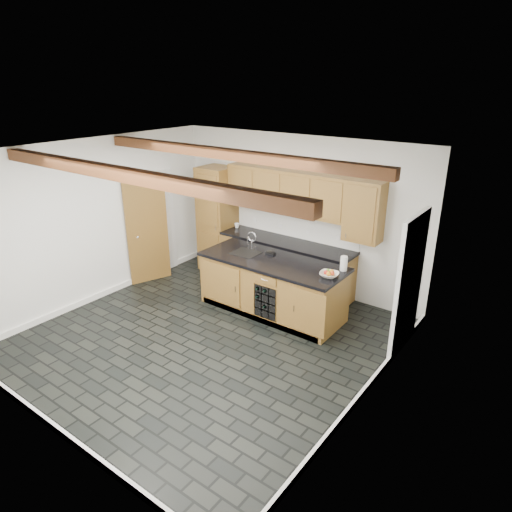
{
  "coord_description": "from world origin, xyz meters",
  "views": [
    {
      "loc": [
        4.18,
        -4.39,
        3.72
      ],
      "look_at": [
        0.34,
        0.8,
        1.17
      ],
      "focal_mm": 32.0,
      "sensor_mm": 36.0,
      "label": 1
    }
  ],
  "objects_px": {
    "island": "(272,286)",
    "kitchen_scale": "(270,253)",
    "paper_towel": "(344,264)",
    "fruit_bowl": "(329,275)"
  },
  "relations": [
    {
      "from": "fruit_bowl",
      "to": "paper_towel",
      "type": "xyz_separation_m",
      "value": [
        0.06,
        0.35,
        0.08
      ]
    },
    {
      "from": "island",
      "to": "paper_towel",
      "type": "xyz_separation_m",
      "value": [
        1.11,
        0.32,
        0.58
      ]
    },
    {
      "from": "island",
      "to": "kitchen_scale",
      "type": "height_order",
      "value": "kitchen_scale"
    },
    {
      "from": "island",
      "to": "paper_towel",
      "type": "distance_m",
      "value": 1.3
    },
    {
      "from": "paper_towel",
      "to": "kitchen_scale",
      "type": "bearing_deg",
      "value": -175.83
    },
    {
      "from": "fruit_bowl",
      "to": "kitchen_scale",
      "type": "bearing_deg",
      "value": 168.47
    },
    {
      "from": "island",
      "to": "kitchen_scale",
      "type": "xyz_separation_m",
      "value": [
        -0.19,
        0.23,
        0.49
      ]
    },
    {
      "from": "island",
      "to": "fruit_bowl",
      "type": "distance_m",
      "value": 1.16
    },
    {
      "from": "kitchen_scale",
      "to": "paper_towel",
      "type": "height_order",
      "value": "paper_towel"
    },
    {
      "from": "island",
      "to": "paper_towel",
      "type": "height_order",
      "value": "paper_towel"
    }
  ]
}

